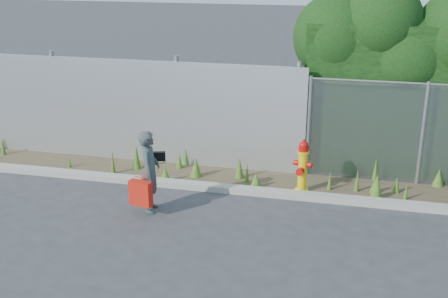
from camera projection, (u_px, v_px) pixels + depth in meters
ground at (222, 238)px, 8.93m from camera, size 80.00×80.00×0.00m
curb at (244, 190)px, 10.56m from camera, size 16.00×0.22×0.12m
weed_strip at (264, 176)px, 11.06m from camera, size 16.00×1.27×0.52m
corrugated_fence at (107, 110)px, 12.01m from camera, size 8.50×0.21×2.30m
fire_hydrant at (303, 167)px, 10.46m from camera, size 0.35×0.31×1.05m
woman at (150, 171)px, 9.65m from camera, size 0.45×0.59×1.46m
red_tote_bag at (141, 193)px, 9.54m from camera, size 0.40×0.15×0.52m
black_shoulder_bag at (159, 156)px, 9.80m from camera, size 0.21×0.09×0.16m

